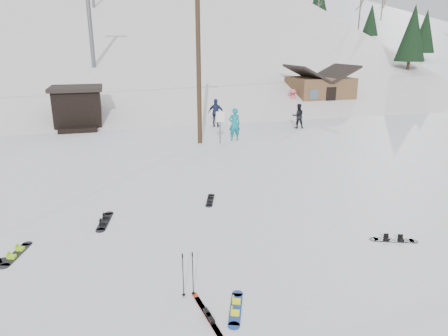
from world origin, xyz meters
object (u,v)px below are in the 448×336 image
object	(u,v)px
utility_pole	(199,59)
hero_snowboard	(236,308)
cabin	(319,91)
hero_skis	(209,317)

from	to	relation	value
utility_pole	hero_snowboard	bearing A→B (deg)	-99.49
utility_pole	cabin	distance (m)	16.71
hero_snowboard	utility_pole	bearing A→B (deg)	11.90
cabin	hero_skis	size ratio (longest dim) A/B	2.88
cabin	hero_snowboard	distance (m)	29.50
utility_pole	hero_skis	xyz separation A→B (m)	(-3.14, -15.19, -4.65)
hero_snowboard	hero_skis	xyz separation A→B (m)	(-0.63, -0.13, 0.00)
hero_skis	utility_pole	bearing A→B (deg)	70.29
utility_pole	hero_snowboard	world-z (taller)	utility_pole
utility_pole	cabin	bearing A→B (deg)	37.56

